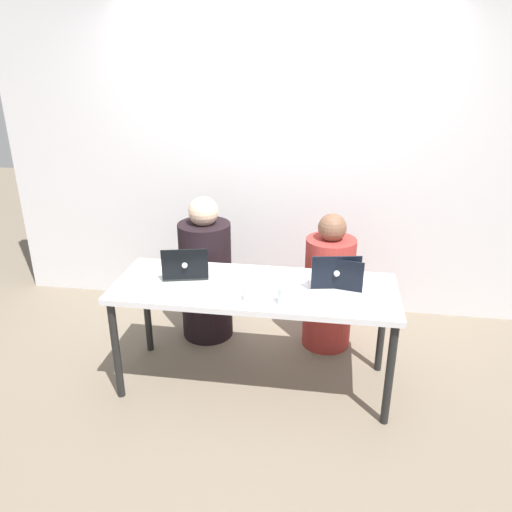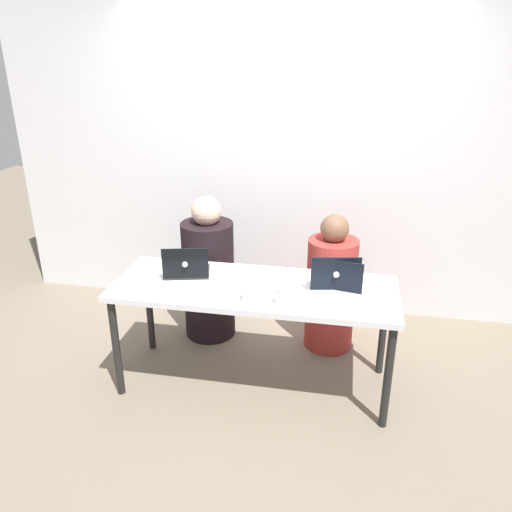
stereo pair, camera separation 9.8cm
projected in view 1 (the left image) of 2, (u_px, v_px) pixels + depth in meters
name	position (u px, v px, depth m)	size (l,w,h in m)	color
ground_plane	(255.00, 382.00, 3.47)	(12.00, 12.00, 0.00)	#706453
back_wall	(278.00, 157.00, 4.09)	(4.71, 0.10, 2.65)	silver
desk	(254.00, 295.00, 3.21)	(1.81, 0.66, 0.74)	silver
person_on_left	(206.00, 276.00, 3.88)	(0.49, 0.49, 1.15)	black
person_on_right	(328.00, 289.00, 3.76)	(0.39, 0.39, 1.06)	#A0302B
laptop_back_right	(333.00, 278.00, 3.17)	(0.35, 0.30, 0.23)	silver
laptop_front_right	(335.00, 289.00, 3.03)	(0.35, 0.28, 0.22)	silver
laptop_back_left	(186.00, 270.00, 3.30)	(0.35, 0.30, 0.22)	#343A35
water_glass_right	(283.00, 297.00, 2.95)	(0.07, 0.07, 0.11)	silver
water_glass_center	(250.00, 295.00, 2.99)	(0.07, 0.07, 0.09)	silver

